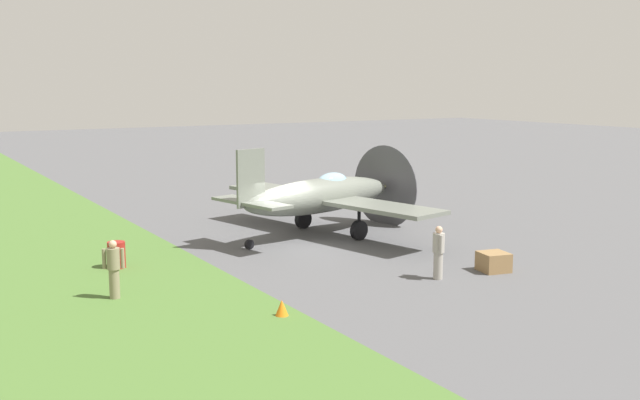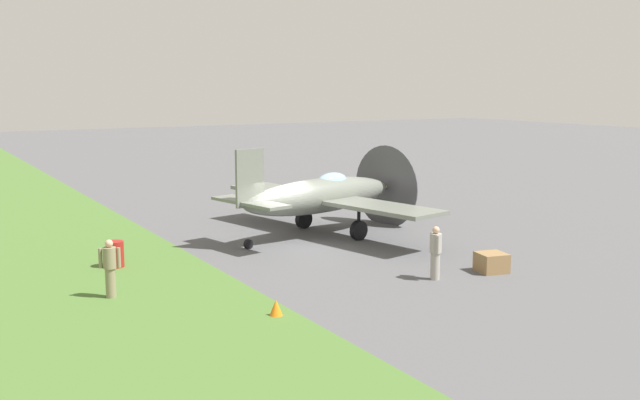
{
  "view_description": "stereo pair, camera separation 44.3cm",
  "coord_description": "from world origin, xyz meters",
  "px_view_note": "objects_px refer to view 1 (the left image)",
  "views": [
    {
      "loc": [
        24.5,
        -13.37,
        6.19
      ],
      "look_at": [
        -1.12,
        2.06,
        1.49
      ],
      "focal_mm": 41.52,
      "sensor_mm": 36.0,
      "label": 1
    },
    {
      "loc": [
        24.72,
        -12.98,
        6.19
      ],
      "look_at": [
        -1.12,
        2.06,
        1.49
      ],
      "focal_mm": 41.52,
      "sensor_mm": 36.0,
      "label": 2
    }
  ],
  "objects_px": {
    "fuel_drum": "(117,255)",
    "ground_crew_chief": "(438,251)",
    "supply_crate": "(494,262)",
    "airplane_lead": "(323,195)",
    "ground_crew_mechanic": "(114,268)",
    "runway_marker_cone": "(282,308)"
  },
  "relations": [
    {
      "from": "airplane_lead",
      "to": "supply_crate",
      "type": "bearing_deg",
      "value": 0.11
    },
    {
      "from": "ground_crew_mechanic",
      "to": "runway_marker_cone",
      "type": "distance_m",
      "value": 5.27
    },
    {
      "from": "ground_crew_chief",
      "to": "fuel_drum",
      "type": "height_order",
      "value": "ground_crew_chief"
    },
    {
      "from": "supply_crate",
      "to": "fuel_drum",
      "type": "bearing_deg",
      "value": -123.16
    },
    {
      "from": "ground_crew_chief",
      "to": "supply_crate",
      "type": "xyz_separation_m",
      "value": [
        0.18,
        2.25,
        -0.59
      ]
    },
    {
      "from": "ground_crew_chief",
      "to": "runway_marker_cone",
      "type": "xyz_separation_m",
      "value": [
        0.77,
        -6.08,
        -0.69
      ]
    },
    {
      "from": "airplane_lead",
      "to": "ground_crew_mechanic",
      "type": "xyz_separation_m",
      "value": [
        4.68,
        -9.96,
        -0.75
      ]
    },
    {
      "from": "ground_crew_mechanic",
      "to": "fuel_drum",
      "type": "bearing_deg",
      "value": 94.79
    },
    {
      "from": "ground_crew_mechanic",
      "to": "runway_marker_cone",
      "type": "relative_size",
      "value": 3.93
    },
    {
      "from": "ground_crew_mechanic",
      "to": "supply_crate",
      "type": "height_order",
      "value": "ground_crew_mechanic"
    },
    {
      "from": "ground_crew_mechanic",
      "to": "fuel_drum",
      "type": "height_order",
      "value": "ground_crew_mechanic"
    },
    {
      "from": "ground_crew_mechanic",
      "to": "runway_marker_cone",
      "type": "height_order",
      "value": "ground_crew_mechanic"
    },
    {
      "from": "airplane_lead",
      "to": "ground_crew_mechanic",
      "type": "bearing_deg",
      "value": -77.15
    },
    {
      "from": "airplane_lead",
      "to": "runway_marker_cone",
      "type": "xyz_separation_m",
      "value": [
        8.64,
        -6.56,
        -1.44
      ]
    },
    {
      "from": "ground_crew_mechanic",
      "to": "runway_marker_cone",
      "type": "bearing_deg",
      "value": -27.79
    },
    {
      "from": "supply_crate",
      "to": "runway_marker_cone",
      "type": "relative_size",
      "value": 2.05
    },
    {
      "from": "ground_crew_mechanic",
      "to": "supply_crate",
      "type": "relative_size",
      "value": 1.92
    },
    {
      "from": "airplane_lead",
      "to": "ground_crew_chief",
      "type": "bearing_deg",
      "value": -15.75
    },
    {
      "from": "fuel_drum",
      "to": "ground_crew_chief",
      "type": "bearing_deg",
      "value": 51.12
    },
    {
      "from": "airplane_lead",
      "to": "runway_marker_cone",
      "type": "height_order",
      "value": "airplane_lead"
    },
    {
      "from": "supply_crate",
      "to": "runway_marker_cone",
      "type": "xyz_separation_m",
      "value": [
        0.59,
        -8.33,
        -0.1
      ]
    },
    {
      "from": "airplane_lead",
      "to": "fuel_drum",
      "type": "distance_m",
      "value": 9.03
    }
  ]
}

